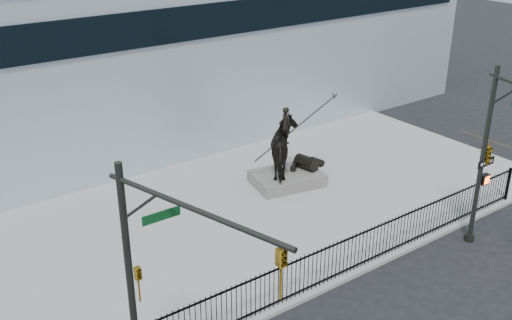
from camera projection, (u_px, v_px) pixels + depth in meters
ground at (341, 310)px, 19.43m from camera, size 120.00×120.00×0.00m
plaza at (223, 221)px, 24.58m from camera, size 30.00×12.00×0.15m
building at (90, 54)px, 32.42m from camera, size 44.00×14.00×9.00m
picket_fence at (317, 269)px, 19.99m from camera, size 22.10×0.10×1.50m
statue_plinth at (287, 178)px, 27.50m from camera, size 3.42×2.67×0.58m
equestrian_statue at (289, 148)px, 26.92m from camera, size 3.88×2.79×3.34m
traffic_signal_left at (155, 290)px, 13.71m from camera, size 1.52×4.84×7.00m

